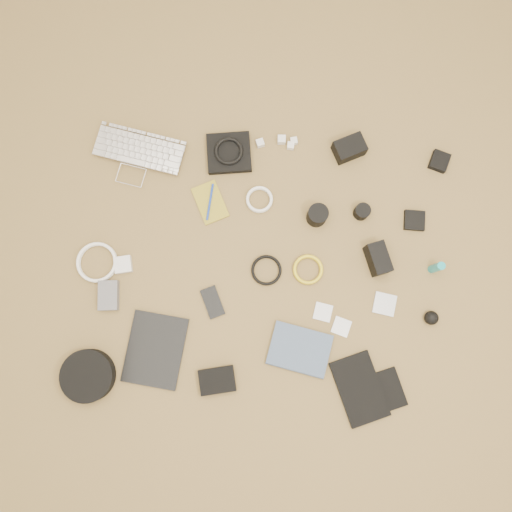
{
  "coord_description": "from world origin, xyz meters",
  "views": [
    {
      "loc": [
        0.01,
        -0.25,
        1.85
      ],
      "look_at": [
        -0.0,
        0.03,
        0.02
      ],
      "focal_mm": 35.0,
      "sensor_mm": 36.0,
      "label": 1
    }
  ],
  "objects_px": {
    "dslr_camera": "(349,148)",
    "paperback": "(294,371)",
    "phone": "(213,302)",
    "laptop": "(136,161)",
    "headphone_case": "(88,376)",
    "tablet": "(155,350)"
  },
  "relations": [
    {
      "from": "phone",
      "to": "headphone_case",
      "type": "bearing_deg",
      "value": -170.2
    },
    {
      "from": "dslr_camera",
      "to": "paperback",
      "type": "bearing_deg",
      "value": -127.03
    },
    {
      "from": "headphone_case",
      "to": "paperback",
      "type": "relative_size",
      "value": 0.88
    },
    {
      "from": "tablet",
      "to": "phone",
      "type": "height_order",
      "value": "tablet"
    },
    {
      "from": "dslr_camera",
      "to": "headphone_case",
      "type": "xyz_separation_m",
      "value": [
        -0.93,
        -0.88,
        -0.01
      ]
    },
    {
      "from": "phone",
      "to": "laptop",
      "type": "bearing_deg",
      "value": 97.96
    },
    {
      "from": "headphone_case",
      "to": "paperback",
      "type": "height_order",
      "value": "headphone_case"
    },
    {
      "from": "phone",
      "to": "paperback",
      "type": "height_order",
      "value": "paperback"
    },
    {
      "from": "dslr_camera",
      "to": "tablet",
      "type": "bearing_deg",
      "value": -156.06
    },
    {
      "from": "paperback",
      "to": "laptop",
      "type": "bearing_deg",
      "value": 52.05
    },
    {
      "from": "phone",
      "to": "paperback",
      "type": "distance_m",
      "value": 0.39
    },
    {
      "from": "phone",
      "to": "dslr_camera",
      "type": "bearing_deg",
      "value": 27.47
    },
    {
      "from": "laptop",
      "to": "phone",
      "type": "xyz_separation_m",
      "value": [
        0.32,
        -0.53,
        -0.01
      ]
    },
    {
      "from": "headphone_case",
      "to": "dslr_camera",
      "type": "bearing_deg",
      "value": 43.31
    },
    {
      "from": "laptop",
      "to": "headphone_case",
      "type": "xyz_separation_m",
      "value": [
        -0.12,
        -0.81,
        0.01
      ]
    },
    {
      "from": "headphone_case",
      "to": "tablet",
      "type": "bearing_deg",
      "value": 22.89
    },
    {
      "from": "dslr_camera",
      "to": "tablet",
      "type": "distance_m",
      "value": 1.05
    },
    {
      "from": "phone",
      "to": "paperback",
      "type": "relative_size",
      "value": 0.53
    },
    {
      "from": "tablet",
      "to": "headphone_case",
      "type": "relative_size",
      "value": 1.38
    },
    {
      "from": "dslr_camera",
      "to": "paperback",
      "type": "relative_size",
      "value": 0.53
    },
    {
      "from": "laptop",
      "to": "headphone_case",
      "type": "relative_size",
      "value": 1.81
    },
    {
      "from": "dslr_camera",
      "to": "phone",
      "type": "distance_m",
      "value": 0.78
    }
  ]
}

